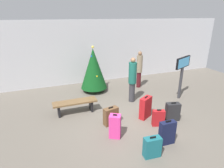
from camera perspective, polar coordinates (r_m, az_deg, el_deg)
The scene contains 14 objects.
ground_plane at distance 6.66m, azimuth 5.31°, elevation -11.13°, with size 16.00×16.00×0.00m, color #665E54.
back_wall at distance 10.13m, azimuth -5.85°, elevation 9.60°, with size 16.00×0.20×3.22m, color silver.
holiday_tree at distance 8.79m, azimuth -5.58°, elevation 4.64°, with size 1.22×1.22×2.16m.
flight_info_kiosk at distance 8.44m, azimuth 20.35°, elevation 4.19°, with size 0.99×0.50×1.82m.
waiting_bench at distance 7.12m, azimuth -11.01°, elevation -5.92°, with size 1.59×0.44×0.48m.
traveller_0 at distance 7.75m, azimuth 6.14°, elevation 1.58°, with size 0.36×0.36×1.87m.
traveller_1 at distance 9.41m, azimuth 8.19°, elevation 4.67°, with size 0.31×0.31×1.81m.
suitcase_0 at distance 5.68m, azimuth 16.20°, elevation -13.87°, with size 0.46×0.20×0.74m.
suitcase_1 at distance 5.20m, azimuth 11.96°, elevation -18.03°, with size 0.45×0.25×0.59m.
suitcase_2 at distance 6.47m, azimuth 13.72°, elevation -9.88°, with size 0.42×0.28×0.59m.
suitcase_3 at distance 6.90m, azimuth 17.71°, elevation -7.93°, with size 0.50×0.34×0.67m.
suitcase_4 at distance 6.80m, azimuth 10.01°, elevation -6.98°, with size 0.54×0.44×0.81m.
suitcase_5 at distance 5.72m, azimuth 0.91°, elevation -12.55°, with size 0.42×0.40×0.76m.
suitcase_6 at distance 6.36m, azimuth -0.35°, elevation -9.60°, with size 0.52×0.32×0.63m.
Camera 1 is at (-2.59, -5.08, 3.45)m, focal length 30.48 mm.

